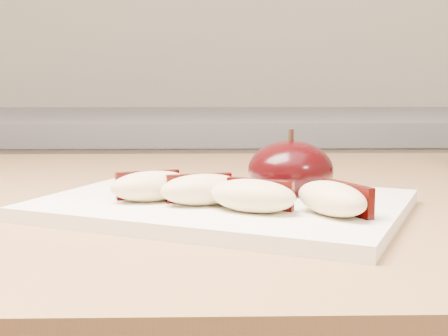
{
  "coord_description": "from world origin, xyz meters",
  "views": [
    {
      "loc": [
        0.06,
        -0.09,
        1.01
      ],
      "look_at": [
        0.07,
        0.41,
        0.94
      ],
      "focal_mm": 50.0,
      "sensor_mm": 36.0,
      "label": 1
    }
  ],
  "objects": [
    {
      "name": "apple_wedge_b",
      "position": [
        0.05,
        0.38,
        0.92
      ],
      "size": [
        0.07,
        0.05,
        0.02
      ],
      "rotation": [
        0.0,
        0.0,
        0.25
      ],
      "color": "beige",
      "rests_on": "cutting_board"
    },
    {
      "name": "apple_half",
      "position": [
        0.13,
        0.44,
        0.93
      ],
      "size": [
        0.08,
        0.08,
        0.06
      ],
      "rotation": [
        0.0,
        0.0,
        -0.06
      ],
      "color": "black",
      "rests_on": "cutting_board"
    },
    {
      "name": "cutting_board",
      "position": [
        0.07,
        0.41,
        0.91
      ],
      "size": [
        0.34,
        0.31,
        0.01
      ],
      "primitive_type": "cube",
      "rotation": [
        0.0,
        0.0,
        -0.43
      ],
      "color": "white",
      "rests_on": "island_counter"
    },
    {
      "name": "back_cabinet",
      "position": [
        0.0,
        1.2,
        0.47
      ],
      "size": [
        2.4,
        0.62,
        0.94
      ],
      "color": "silver",
      "rests_on": "ground"
    },
    {
      "name": "apple_wedge_a",
      "position": [
        0.01,
        0.4,
        0.92
      ],
      "size": [
        0.07,
        0.05,
        0.02
      ],
      "rotation": [
        0.0,
        0.0,
        0.35
      ],
      "color": "beige",
      "rests_on": "cutting_board"
    },
    {
      "name": "apple_wedge_c",
      "position": [
        0.09,
        0.36,
        0.92
      ],
      "size": [
        0.07,
        0.06,
        0.02
      ],
      "rotation": [
        0.0,
        0.0,
        -0.48
      ],
      "color": "beige",
      "rests_on": "cutting_board"
    },
    {
      "name": "apple_wedge_d",
      "position": [
        0.14,
        0.34,
        0.92
      ],
      "size": [
        0.06,
        0.07,
        0.02
      ],
      "rotation": [
        0.0,
        0.0,
        -1.1
      ],
      "color": "beige",
      "rests_on": "cutting_board"
    }
  ]
}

